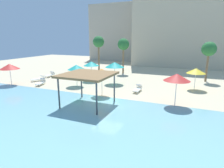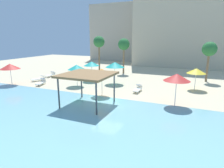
{
  "view_description": "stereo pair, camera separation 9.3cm",
  "coord_description": "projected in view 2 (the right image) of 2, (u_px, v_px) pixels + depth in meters",
  "views": [
    {
      "loc": [
        6.98,
        -15.35,
        5.84
      ],
      "look_at": [
        -0.39,
        2.0,
        1.3
      ],
      "focal_mm": 30.82,
      "sensor_mm": 36.0,
      "label": 1
    },
    {
      "loc": [
        7.07,
        -15.31,
        5.84
      ],
      "look_at": [
        -0.39,
        2.0,
        1.3
      ],
      "focal_mm": 30.82,
      "sensor_mm": 36.0,
      "label": 2
    }
  ],
  "objects": [
    {
      "name": "hotel_block_0",
      "position": [
        133.0,
        33.0,
        51.3
      ],
      "size": [
        20.91,
        9.88,
        14.2
      ],
      "primitive_type": "cube",
      "color": "#B2A893",
      "rests_on": "ground"
    },
    {
      "name": "lagoon_water",
      "position": [
        75.0,
        126.0,
        13.07
      ],
      "size": [
        44.0,
        13.5,
        0.04
      ],
      "primitive_type": "cube",
      "color": "#7AB7C1",
      "rests_on": "ground"
    },
    {
      "name": "beach_umbrella_yellow_5",
      "position": [
        196.0,
        71.0,
        21.74
      ],
      "size": [
        2.09,
        2.09,
        2.48
      ],
      "color": "silver",
      "rests_on": "ground"
    },
    {
      "name": "palm_tree_1",
      "position": [
        99.0,
        43.0,
        32.34
      ],
      "size": [
        1.9,
        1.9,
        6.14
      ],
      "color": "brown",
      "rests_on": "ground"
    },
    {
      "name": "lounge_chair_4",
      "position": [
        41.0,
        82.0,
        24.45
      ],
      "size": [
        1.13,
        1.99,
        0.74
      ],
      "rotation": [
        0.0,
        0.0,
        -1.27
      ],
      "color": "white",
      "rests_on": "ground"
    },
    {
      "name": "lounge_chair_1",
      "position": [
        51.0,
        74.0,
        29.66
      ],
      "size": [
        0.78,
        1.94,
        0.74
      ],
      "rotation": [
        0.0,
        0.0,
        -1.48
      ],
      "color": "white",
      "rests_on": "ground"
    },
    {
      "name": "beach_umbrella_orange_3",
      "position": [
        102.0,
        71.0,
        19.54
      ],
      "size": [
        1.92,
        1.92,
        2.78
      ],
      "color": "silver",
      "rests_on": "ground"
    },
    {
      "name": "hotel_block_1",
      "position": [
        195.0,
        22.0,
        39.52
      ],
      "size": [
        23.39,
        10.94,
        17.89
      ],
      "primitive_type": "cube",
      "color": "beige",
      "rests_on": "ground"
    },
    {
      "name": "ground_plane",
      "position": [
        107.0,
        103.0,
        17.76
      ],
      "size": [
        80.0,
        80.0,
        0.0
      ],
      "primitive_type": "plane",
      "color": "beige"
    },
    {
      "name": "beach_umbrella_red_1",
      "position": [
        177.0,
        77.0,
        16.36
      ],
      "size": [
        2.26,
        2.26,
        2.88
      ],
      "color": "silver",
      "rests_on": "ground"
    },
    {
      "name": "beach_umbrella_teal_7",
      "position": [
        77.0,
        67.0,
        23.48
      ],
      "size": [
        2.13,
        2.13,
        2.64
      ],
      "color": "silver",
      "rests_on": "ground"
    },
    {
      "name": "lounge_chair_3",
      "position": [
        39.0,
        78.0,
        26.76
      ],
      "size": [
        1.36,
        1.97,
        0.74
      ],
      "rotation": [
        0.0,
        0.0,
        -2.02
      ],
      "color": "white",
      "rests_on": "ground"
    },
    {
      "name": "beach_umbrella_teal_4",
      "position": [
        115.0,
        65.0,
        24.61
      ],
      "size": [
        2.42,
        2.42,
        2.82
      ],
      "color": "silver",
      "rests_on": "ground"
    },
    {
      "name": "lounge_chair_2",
      "position": [
        138.0,
        89.0,
        21.37
      ],
      "size": [
        0.6,
        1.9,
        0.74
      ],
      "rotation": [
        0.0,
        0.0,
        -1.57
      ],
      "color": "white",
      "rests_on": "ground"
    },
    {
      "name": "palm_tree_0",
      "position": [
        209.0,
        50.0,
        25.35
      ],
      "size": [
        1.9,
        1.9,
        5.36
      ],
      "color": "brown",
      "rests_on": "ground"
    },
    {
      "name": "beach_umbrella_red_2",
      "position": [
        10.0,
        66.0,
        23.97
      ],
      "size": [
        2.39,
        2.39,
        2.69
      ],
      "color": "silver",
      "rests_on": "ground"
    },
    {
      "name": "palm_tree_3",
      "position": [
        124.0,
        45.0,
        31.37
      ],
      "size": [
        1.9,
        1.9,
        5.76
      ],
      "color": "brown",
      "rests_on": "ground"
    },
    {
      "name": "beach_umbrella_teal_6",
      "position": [
        92.0,
        64.0,
        26.32
      ],
      "size": [
        2.13,
        2.13,
        2.69
      ],
      "color": "silver",
      "rests_on": "ground"
    },
    {
      "name": "shade_pavilion",
      "position": [
        87.0,
        76.0,
        16.51
      ],
      "size": [
        4.23,
        4.23,
        2.86
      ],
      "color": "#42474C",
      "rests_on": "ground"
    }
  ]
}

